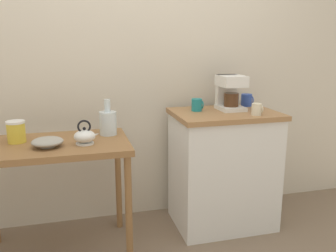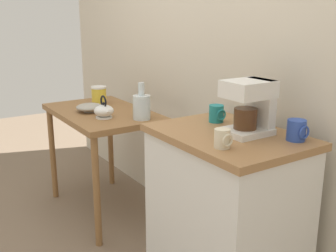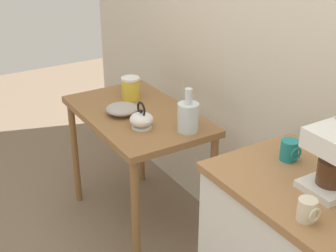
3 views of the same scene
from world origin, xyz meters
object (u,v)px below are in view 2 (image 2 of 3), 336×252
mug_dark_teal (217,114)px  mug_blue (297,130)px  bowl_stoneware (90,107)px  mug_small_cream (223,139)px  teakettle (104,111)px  coffee_maker (251,105)px  canister_enamel (99,95)px  glass_carafe_vase (142,106)px

mug_dark_teal → mug_blue: bearing=11.6°
bowl_stoneware → mug_blue: size_ratio=1.96×
mug_small_cream → mug_dark_teal: mug_dark_teal is taller
teakettle → mug_blue: size_ratio=1.67×
bowl_stoneware → mug_small_cream: bearing=1.2°
mug_blue → coffee_maker: bearing=-153.0°
mug_dark_teal → mug_small_cream: bearing=-36.2°
canister_enamel → mug_dark_teal: 1.26m
mug_small_cream → mug_dark_teal: bearing=143.8°
coffee_maker → mug_blue: 0.24m
mug_small_cream → coffee_maker: bearing=110.7°
glass_carafe_vase → coffee_maker: 0.95m
canister_enamel → mug_blue: 1.72m
coffee_maker → canister_enamel: bearing=-175.4°
mug_dark_teal → coffee_maker: bearing=-1.6°
bowl_stoneware → teakettle: bearing=2.6°
bowl_stoneware → mug_blue: bearing=14.1°
glass_carafe_vase → canister_enamel: 0.58m
bowl_stoneware → glass_carafe_vase: size_ratio=0.77×
bowl_stoneware → mug_blue: 1.56m
glass_carafe_vase → mug_blue: glass_carafe_vase is taller
mug_dark_teal → canister_enamel: bearing=-174.2°
mug_blue → mug_dark_teal: size_ratio=1.05×
bowl_stoneware → mug_blue: mug_blue is taller
teakettle → canister_enamel: (-0.42, 0.15, 0.02)m
canister_enamel → coffee_maker: bearing=4.6°
canister_enamel → mug_blue: mug_blue is taller
bowl_stoneware → mug_dark_teal: mug_dark_teal is taller
glass_carafe_vase → mug_small_cream: 1.04m
mug_small_cream → teakettle: bearing=-179.1°
mug_blue → bowl_stoneware: bearing=-165.9°
coffee_maker → teakettle: bearing=-166.1°
bowl_stoneware → mug_dark_teal: 1.10m
glass_carafe_vase → coffee_maker: bearing=4.5°
mug_small_cream → mug_dark_teal: (-0.35, 0.26, 0.00)m
mug_blue → canister_enamel: bearing=-172.6°
canister_enamel → mug_dark_teal: bearing=5.8°
glass_carafe_vase → canister_enamel: bearing=-175.3°
bowl_stoneware → teakettle: size_ratio=1.18×
glass_carafe_vase → mug_dark_teal: glass_carafe_vase is taller
glass_carafe_vase → mug_blue: 1.14m
glass_carafe_vase → mug_dark_teal: (0.67, 0.08, 0.08)m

